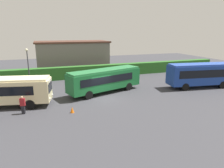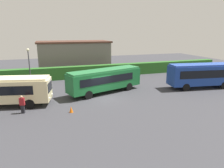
# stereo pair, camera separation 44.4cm
# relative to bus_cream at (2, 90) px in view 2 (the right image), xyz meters

# --- Properties ---
(ground_plane) EXTENTS (80.53, 80.53, 0.00)m
(ground_plane) POSITION_rel_bus_cream_xyz_m (10.62, -0.89, -1.75)
(ground_plane) COLOR #38383D
(bus_cream) EXTENTS (9.99, 4.49, 3.00)m
(bus_cream) POSITION_rel_bus_cream_xyz_m (0.00, 0.00, 0.00)
(bus_cream) COLOR beige
(bus_cream) RESTS_ON ground_plane
(bus_green) EXTENTS (10.06, 5.19, 2.99)m
(bus_green) POSITION_rel_bus_cream_xyz_m (11.47, 1.29, -0.01)
(bus_green) COLOR #19602D
(bus_green) RESTS_ON ground_plane
(bus_blue) EXTENTS (9.31, 3.66, 3.31)m
(bus_blue) POSITION_rel_bus_cream_xyz_m (24.54, -0.74, 0.15)
(bus_blue) COLOR navy
(bus_blue) RESTS_ON ground_plane
(person_center) EXTENTS (0.46, 0.38, 1.85)m
(person_center) POSITION_rel_bus_cream_xyz_m (0.95, 4.06, -0.75)
(person_center) COLOR #334C8C
(person_center) RESTS_ON ground_plane
(person_right) EXTENTS (0.50, 0.37, 1.75)m
(person_right) POSITION_rel_bus_cream_xyz_m (2.10, -2.75, -0.83)
(person_right) COLOR black
(person_right) RESTS_ON ground_plane
(person_far) EXTENTS (0.47, 0.39, 1.72)m
(person_far) POSITION_rel_bus_cream_xyz_m (27.10, 1.46, -0.84)
(person_far) COLOR black
(person_far) RESTS_ON ground_plane
(hedge_row) EXTENTS (52.26, 1.33, 2.01)m
(hedge_row) POSITION_rel_bus_cream_xyz_m (10.62, 10.56, -0.74)
(hedge_row) COLOR #296022
(hedge_row) RESTS_ON ground_plane
(depot_building) EXTENTS (13.29, 6.70, 5.83)m
(depot_building) POSITION_rel_bus_cream_xyz_m (9.72, 16.29, 1.18)
(depot_building) COLOR slate
(depot_building) RESTS_ON ground_plane
(traffic_cone) EXTENTS (0.36, 0.36, 0.60)m
(traffic_cone) POSITION_rel_bus_cream_xyz_m (6.48, -4.01, -1.45)
(traffic_cone) COLOR orange
(traffic_cone) RESTS_ON ground_plane
(lamppost) EXTENTS (0.36, 0.36, 5.34)m
(lamppost) POSITION_rel_bus_cream_xyz_m (2.35, 7.17, 1.61)
(lamppost) COLOR #38383D
(lamppost) RESTS_ON ground_plane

